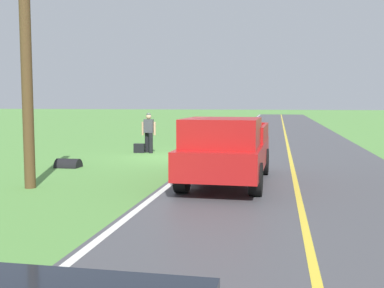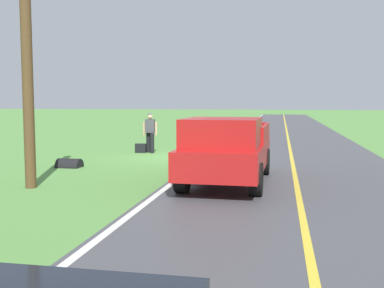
{
  "view_description": "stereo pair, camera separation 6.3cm",
  "coord_description": "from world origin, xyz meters",
  "px_view_note": "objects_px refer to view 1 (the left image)",
  "views": [
    {
      "loc": [
        -4.06,
        18.22,
        2.26
      ],
      "look_at": [
        -2.18,
        7.99,
        1.29
      ],
      "focal_mm": 43.66,
      "sensor_mm": 36.0,
      "label": 1
    },
    {
      "loc": [
        -4.13,
        18.21,
        2.26
      ],
      "look_at": [
        -2.18,
        7.99,
        1.29
      ],
      "focal_mm": 43.66,
      "sensor_mm": 36.0,
      "label": 2
    }
  ],
  "objects_px": {
    "utility_pole_roadside": "(26,49)",
    "pickup_truck_passing": "(226,149)",
    "hitchhiker_walking": "(149,130)",
    "suitcase_carried": "(139,148)"
  },
  "relations": [
    {
      "from": "pickup_truck_passing",
      "to": "hitchhiker_walking",
      "type": "bearing_deg",
      "value": -59.49
    },
    {
      "from": "hitchhiker_walking",
      "to": "utility_pole_roadside",
      "type": "xyz_separation_m",
      "value": [
        0.8,
        8.52,
        2.57
      ]
    },
    {
      "from": "utility_pole_roadside",
      "to": "pickup_truck_passing",
      "type": "bearing_deg",
      "value": -163.26
    },
    {
      "from": "hitchhiker_walking",
      "to": "suitcase_carried",
      "type": "xyz_separation_m",
      "value": [
        0.41,
        0.11,
        -0.78
      ]
    },
    {
      "from": "pickup_truck_passing",
      "to": "utility_pole_roadside",
      "type": "xyz_separation_m",
      "value": [
        4.95,
        1.49,
        2.59
      ]
    },
    {
      "from": "suitcase_carried",
      "to": "pickup_truck_passing",
      "type": "relative_size",
      "value": 0.08
    },
    {
      "from": "suitcase_carried",
      "to": "hitchhiker_walking",
      "type": "bearing_deg",
      "value": 100.86
    },
    {
      "from": "hitchhiker_walking",
      "to": "pickup_truck_passing",
      "type": "bearing_deg",
      "value": 120.51
    },
    {
      "from": "hitchhiker_walking",
      "to": "pickup_truck_passing",
      "type": "height_order",
      "value": "pickup_truck_passing"
    },
    {
      "from": "suitcase_carried",
      "to": "utility_pole_roadside",
      "type": "relative_size",
      "value": 0.06
    }
  ]
}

